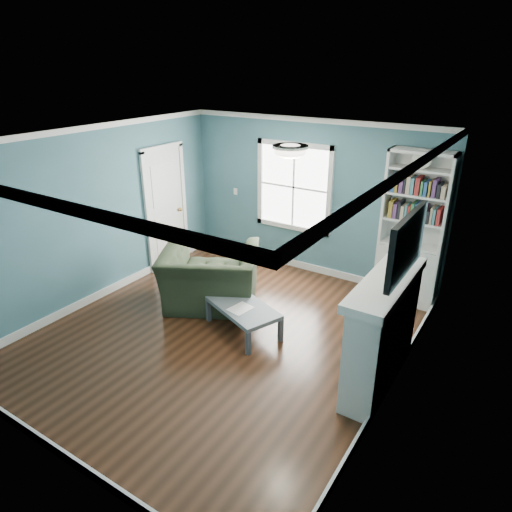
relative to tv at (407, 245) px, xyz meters
The scene contains 13 objects.
floor 2.80m from the tv, behind, with size 5.00×5.00×0.00m, color black.
room_walls 2.21m from the tv, behind, with size 5.00×5.00×5.00m.
trim 2.26m from the tv, behind, with size 4.50×5.00×2.60m.
window 3.40m from the tv, 137.57° to the left, with size 1.40×0.06×1.50m.
bookshelf 2.29m from the tv, 101.57° to the left, with size 0.90×0.35×2.31m.
fireplace 1.10m from the tv, behind, with size 0.44×1.58×1.30m.
tv is the anchor object (origin of this frame).
door 4.63m from the tv, 164.80° to the left, with size 0.12×0.98×2.17m.
ceiling_fixture 1.54m from the tv, behind, with size 0.38×0.38×0.15m.
light_switch 4.38m from the tv, 148.30° to the left, with size 0.08×0.01×0.12m, color white.
recliner 3.08m from the tv, behind, with size 1.37×0.89×1.20m, color black.
coffee_table 2.46m from the tv, behind, with size 1.19×0.93×0.38m.
paper_sheet 2.42m from the tv, behind, with size 0.24×0.30×0.00m, color white.
Camera 1 is at (3.20, -4.17, 3.43)m, focal length 32.00 mm.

